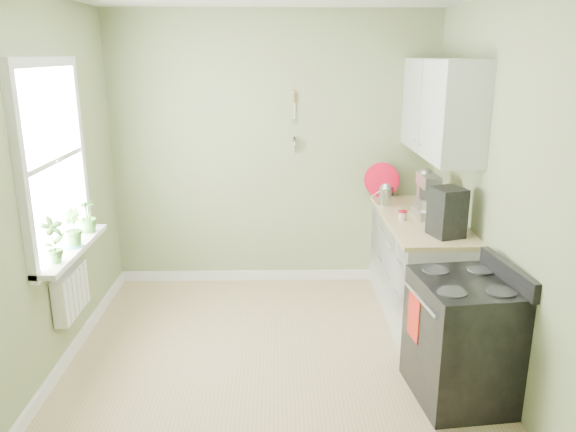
{
  "coord_description": "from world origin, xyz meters",
  "views": [
    {
      "loc": [
        0.03,
        -3.7,
        2.29
      ],
      "look_at": [
        0.11,
        0.55,
        1.06
      ],
      "focal_mm": 35.0,
      "sensor_mm": 36.0,
      "label": 1
    }
  ],
  "objects_px": {
    "stove": "(462,339)",
    "stand_mixer": "(428,197)",
    "kettle": "(385,194)",
    "coffee_maker": "(447,213)"
  },
  "relations": [
    {
      "from": "stove",
      "to": "stand_mixer",
      "type": "height_order",
      "value": "stand_mixer"
    },
    {
      "from": "stand_mixer",
      "to": "kettle",
      "type": "bearing_deg",
      "value": 125.93
    },
    {
      "from": "stove",
      "to": "kettle",
      "type": "distance_m",
      "value": 1.84
    },
    {
      "from": "stand_mixer",
      "to": "coffee_maker",
      "type": "height_order",
      "value": "stand_mixer"
    },
    {
      "from": "coffee_maker",
      "to": "stove",
      "type": "bearing_deg",
      "value": -95.3
    },
    {
      "from": "stove",
      "to": "stand_mixer",
      "type": "bearing_deg",
      "value": 87.21
    },
    {
      "from": "coffee_maker",
      "to": "stand_mixer",
      "type": "bearing_deg",
      "value": 90.88
    },
    {
      "from": "kettle",
      "to": "coffee_maker",
      "type": "relative_size",
      "value": 0.54
    },
    {
      "from": "stove",
      "to": "coffee_maker",
      "type": "bearing_deg",
      "value": 84.7
    },
    {
      "from": "stove",
      "to": "coffee_maker",
      "type": "height_order",
      "value": "coffee_maker"
    }
  ]
}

